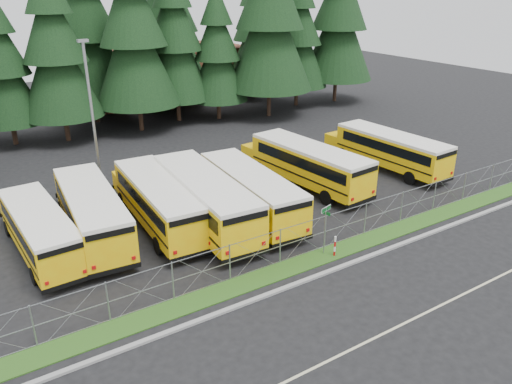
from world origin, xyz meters
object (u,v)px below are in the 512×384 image
at_px(bus_east, 387,151).
at_px(bus_0, 39,231).
at_px(striped_bollard, 335,246).
at_px(light_standard, 92,110).
at_px(bus_1, 91,213).
at_px(bus_3, 202,200).
at_px(bus_2, 158,203).
at_px(bus_6, 306,166).
at_px(bus_4, 248,193).
at_px(street_sign, 325,220).

bearing_deg(bus_east, bus_0, 175.13).
height_order(striped_bollard, light_standard, light_standard).
bearing_deg(light_standard, bus_east, -23.96).
bearing_deg(bus_1, bus_3, -13.28).
distance_m(bus_2, bus_3, 2.63).
distance_m(bus_1, bus_3, 6.36).
bearing_deg(bus_6, bus_1, 173.26).
bearing_deg(striped_bollard, bus_6, 61.15).
relative_size(bus_4, bus_east, 1.03).
bearing_deg(bus_4, bus_east, 9.23).
distance_m(bus_0, bus_east, 25.45).
height_order(bus_0, bus_east, bus_east).
bearing_deg(striped_bollard, bus_east, 33.41).
distance_m(bus_3, light_standard, 10.97).
xyz_separation_m(bus_3, bus_6, (9.00, 1.56, -0.07)).
relative_size(bus_6, street_sign, 4.13).
bearing_deg(bus_east, bus_4, -178.29).
xyz_separation_m(bus_4, bus_east, (13.49, 1.21, -0.04)).
distance_m(bus_1, light_standard, 9.14).
bearing_deg(striped_bollard, bus_2, 127.23).
relative_size(bus_3, bus_east, 1.10).
bearing_deg(street_sign, bus_3, 119.58).
bearing_deg(bus_1, bus_2, -6.06).
distance_m(bus_2, bus_east, 18.80).
distance_m(bus_0, bus_3, 9.10).
xyz_separation_m(street_sign, light_standard, (-7.16, 16.43, 3.47)).
xyz_separation_m(bus_3, bus_4, (3.00, -0.33, -0.11)).
bearing_deg(street_sign, striped_bollard, -58.05).
bearing_deg(bus_2, bus_east, 1.99).
xyz_separation_m(bus_0, striped_bollard, (13.11, -8.78, -0.73)).
distance_m(bus_0, light_standard, 10.76).
height_order(bus_1, light_standard, light_standard).
height_order(bus_east, light_standard, light_standard).
distance_m(bus_0, street_sign, 15.25).
bearing_deg(bus_4, street_sign, -78.55).
bearing_deg(bus_east, bus_1, 173.88).
distance_m(bus_0, bus_2, 6.66).
height_order(bus_0, light_standard, light_standard).
xyz_separation_m(bus_1, street_sign, (9.88, -8.69, 0.56)).
xyz_separation_m(bus_1, bus_3, (6.06, -1.95, 0.12)).
relative_size(bus_0, bus_6, 0.87).
bearing_deg(bus_4, bus_6, 21.54).
height_order(bus_0, bus_4, bus_4).
bearing_deg(bus_0, bus_east, -4.38).
relative_size(bus_4, light_standard, 1.12).
distance_m(bus_4, light_standard, 12.51).
distance_m(bus_4, street_sign, 6.49).
distance_m(bus_3, bus_east, 16.51).
distance_m(bus_1, bus_east, 22.56).
height_order(bus_3, bus_4, bus_3).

